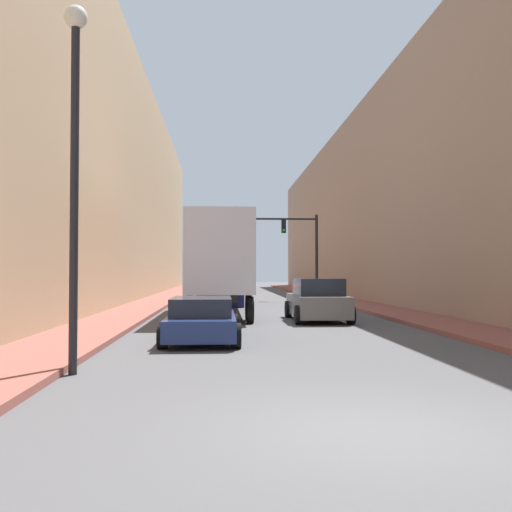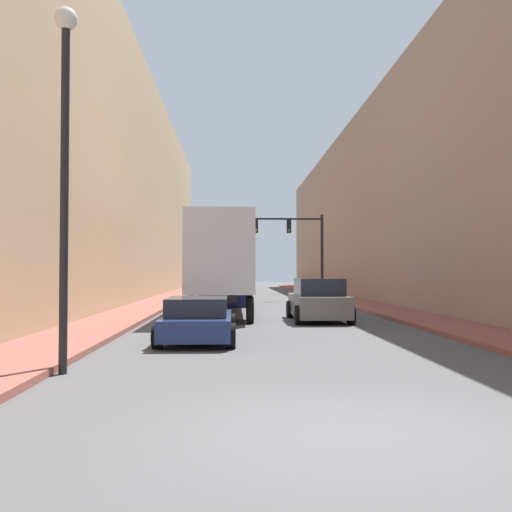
{
  "view_description": "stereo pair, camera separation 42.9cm",
  "coord_description": "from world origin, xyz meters",
  "px_view_note": "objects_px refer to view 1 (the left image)",
  "views": [
    {
      "loc": [
        -1.86,
        -6.77,
        1.93
      ],
      "look_at": [
        -0.58,
        14.37,
        2.51
      ],
      "focal_mm": 40.0,
      "sensor_mm": 36.0,
      "label": 1
    },
    {
      "loc": [
        -1.43,
        -6.79,
        1.93
      ],
      "look_at": [
        -0.58,
        14.37,
        2.51
      ],
      "focal_mm": 40.0,
      "sensor_mm": 36.0,
      "label": 2
    }
  ],
  "objects_px": {
    "suv_car": "(317,301)",
    "street_lamp": "(75,137)",
    "semi_truck": "(220,262)",
    "traffic_signal_gantry": "(292,240)",
    "sedan_car": "(202,320)"
  },
  "relations": [
    {
      "from": "semi_truck",
      "to": "sedan_car",
      "type": "bearing_deg",
      "value": -92.61
    },
    {
      "from": "sedan_car",
      "to": "street_lamp",
      "type": "height_order",
      "value": "street_lamp"
    },
    {
      "from": "street_lamp",
      "to": "traffic_signal_gantry",
      "type": "bearing_deg",
      "value": 74.76
    },
    {
      "from": "semi_truck",
      "to": "suv_car",
      "type": "height_order",
      "value": "semi_truck"
    },
    {
      "from": "semi_truck",
      "to": "suv_car",
      "type": "relative_size",
      "value": 2.81
    },
    {
      "from": "suv_car",
      "to": "traffic_signal_gantry",
      "type": "relative_size",
      "value": 0.65
    },
    {
      "from": "suv_car",
      "to": "sedan_car",
      "type": "bearing_deg",
      "value": -124.22
    },
    {
      "from": "suv_car",
      "to": "street_lamp",
      "type": "height_order",
      "value": "street_lamp"
    },
    {
      "from": "semi_truck",
      "to": "sedan_car",
      "type": "xyz_separation_m",
      "value": [
        -0.47,
        -10.37,
        -1.8
      ]
    },
    {
      "from": "suv_car",
      "to": "street_lamp",
      "type": "distance_m",
      "value": 13.63
    },
    {
      "from": "suv_car",
      "to": "street_lamp",
      "type": "bearing_deg",
      "value": -119.97
    },
    {
      "from": "suv_car",
      "to": "traffic_signal_gantry",
      "type": "distance_m",
      "value": 16.75
    },
    {
      "from": "street_lamp",
      "to": "suv_car",
      "type": "bearing_deg",
      "value": 60.03
    },
    {
      "from": "semi_truck",
      "to": "traffic_signal_gantry",
      "type": "xyz_separation_m",
      "value": [
        4.86,
        12.37,
        1.69
      ]
    },
    {
      "from": "sedan_car",
      "to": "suv_car",
      "type": "relative_size",
      "value": 0.99
    }
  ]
}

